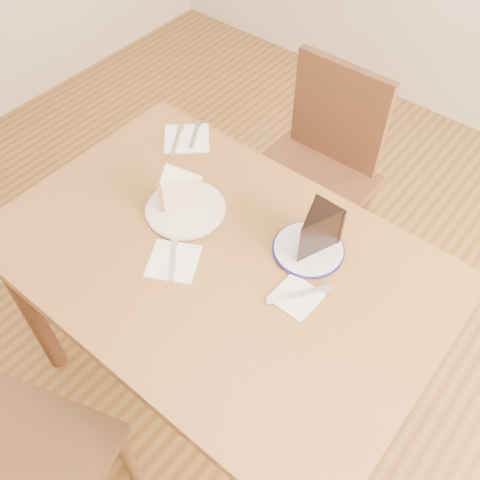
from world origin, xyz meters
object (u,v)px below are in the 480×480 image
at_px(chocolate_cake, 313,234).
at_px(table, 218,278).
at_px(chair_far, 312,174).
at_px(plate_navy, 308,249).
at_px(plate_cream, 186,209).
at_px(carrot_cake, 184,191).

bearing_deg(chocolate_cake, table, 45.80).
height_order(chair_far, plate_navy, chair_far).
bearing_deg(chocolate_cake, plate_navy, 30.87).
bearing_deg(chocolate_cake, plate_cream, 17.82).
height_order(chair_far, plate_cream, chair_far).
relative_size(plate_cream, plate_navy, 1.20).
bearing_deg(table, carrot_cake, 156.54).
height_order(plate_navy, carrot_cake, carrot_cake).
bearing_deg(table, chocolate_cake, 43.93).
relative_size(table, plate_navy, 6.48).
bearing_deg(chair_far, plate_cream, 84.07).
relative_size(chair_far, plate_cream, 4.00).
relative_size(table, plate_cream, 5.41).
distance_m(plate_navy, carrot_cake, 0.38).
xyz_separation_m(table, chocolate_cake, (0.18, 0.17, 0.17)).
bearing_deg(chair_far, chocolate_cake, 121.05).
relative_size(chair_far, chocolate_cake, 7.07).
xyz_separation_m(plate_cream, carrot_cake, (-0.01, 0.01, 0.06)).
xyz_separation_m(plate_navy, chocolate_cake, (0.00, 0.00, 0.06)).
xyz_separation_m(plate_navy, carrot_cake, (-0.36, -0.09, 0.06)).
height_order(plate_cream, plate_navy, same).
relative_size(chair_far, carrot_cake, 8.28).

